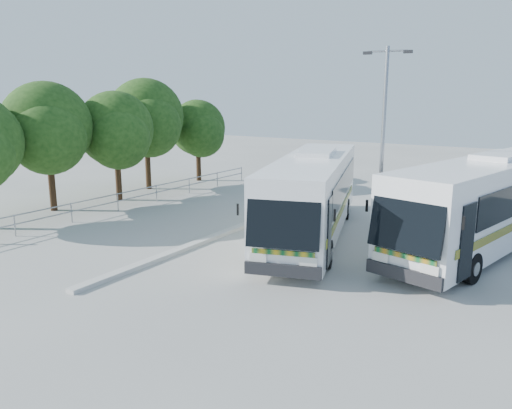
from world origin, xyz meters
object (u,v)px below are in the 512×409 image
Objects in this scene: tree_far_d at (147,117)px; coach_main at (313,193)px; lamppost at (383,136)px; tree_far_e at (198,128)px; tree_far_c at (116,129)px; tree_far_b at (48,127)px; coach_adjacent at (488,201)px.

tree_far_d is 15.46m from coach_main.
lamppost is (17.08, -3.25, -0.30)m from tree_far_d.
tree_far_e is 0.45× the size of coach_main.
tree_far_c reaches higher than coach_main.
tree_far_b reaches higher than tree_far_e.
coach_main is 3.88m from lamppost.
tree_far_d is (-0.30, 7.60, 0.25)m from tree_far_b.
tree_far_c is 0.50× the size of coach_main.
tree_far_b reaches higher than coach_adjacent.
tree_far_d is at bearing 92.23° from tree_far_b.
lamppost reaches higher than tree_far_c.
coach_main is at bearing -33.34° from tree_far_e.
coach_adjacent is (6.82, 2.03, 0.05)m from coach_main.
tree_far_c reaches higher than tree_far_e.
coach_adjacent is (20.62, -7.05, -1.87)m from tree_far_e.
coach_adjacent is at bearing -1.17° from coach_main.
coach_main is 7.12m from coach_adjacent.
lamppost is at bearing -10.76° from tree_far_d.
coach_main is at bearing -161.95° from lamppost.
tree_far_b is 0.53× the size of coach_main.
tree_far_e is at bearing 93.54° from tree_far_c.
tree_far_b is at bearing -174.64° from lamppost.
tree_far_e is (-0.51, 8.20, -0.37)m from tree_far_c.
lamppost is at bearing 1.64° from tree_far_c.
coach_adjacent is (21.31, -2.55, -2.80)m from tree_far_d.
lamppost reaches higher than coach_adjacent.
tree_far_b is 0.52× the size of coach_adjacent.
coach_adjacent is at bearing 0.14° from lamppost.
tree_far_e is 0.44× the size of coach_adjacent.
tree_far_c is 8.22m from tree_far_e.
tree_far_e is (0.68, 4.50, -0.93)m from tree_far_d.
coach_main is 0.97× the size of coach_adjacent.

